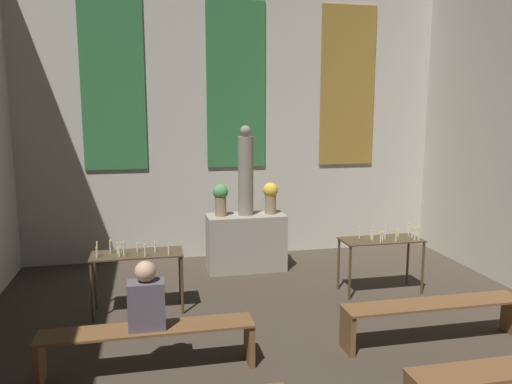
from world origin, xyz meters
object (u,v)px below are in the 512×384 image
at_px(statue, 246,173).
at_px(flower_vase_right, 271,196).
at_px(pew_back_right, 434,313).
at_px(person_seated, 146,299).
at_px(candle_rack_left, 137,261).
at_px(pew_back_left, 148,340).
at_px(candle_rack_right, 382,246).
at_px(altar, 246,242).
at_px(flower_vase_left, 220,198).

bearing_deg(statue, flower_vase_right, 0.00).
xyz_separation_m(pew_back_right, person_seated, (-3.17, 0.00, 0.43)).
xyz_separation_m(candle_rack_left, pew_back_left, (0.14, -1.62, -0.34)).
relative_size(flower_vase_right, pew_back_right, 0.24).
relative_size(flower_vase_right, person_seated, 0.75).
height_order(candle_rack_left, pew_back_right, candle_rack_left).
relative_size(statue, pew_back_left, 0.68).
bearing_deg(flower_vase_right, candle_rack_right, -47.47).
height_order(flower_vase_right, candle_rack_left, flower_vase_right).
bearing_deg(candle_rack_left, altar, 39.56).
height_order(pew_back_left, pew_back_right, same).
height_order(candle_rack_left, pew_back_left, candle_rack_left).
xyz_separation_m(altar, pew_back_right, (1.59, -3.04, -0.11)).
xyz_separation_m(altar, statue, (0.00, 0.00, 1.15)).
bearing_deg(candle_rack_right, altar, 140.41).
bearing_deg(pew_back_right, candle_rack_right, 85.20).
bearing_deg(flower_vase_left, altar, -0.00).
xyz_separation_m(flower_vase_right, pew_back_right, (1.17, -3.04, -0.87)).
distance_m(pew_back_right, person_seated, 3.20).
xyz_separation_m(statue, candle_rack_left, (-1.72, -1.42, -0.92)).
bearing_deg(person_seated, pew_back_right, -0.00).
distance_m(candle_rack_left, person_seated, 1.62).
distance_m(candle_rack_right, pew_back_right, 1.66).
bearing_deg(person_seated, candle_rack_right, 26.02).
bearing_deg(flower_vase_right, candle_rack_left, -146.35).
bearing_deg(candle_rack_right, pew_back_right, -94.80).
xyz_separation_m(flower_vase_right, person_seated, (-2.00, -3.04, -0.44)).
distance_m(flower_vase_right, candle_rack_right, 2.00).
bearing_deg(flower_vase_left, candle_rack_left, -132.56).
relative_size(altar, pew_back_left, 0.60).
bearing_deg(candle_rack_left, candle_rack_right, -0.02).
height_order(flower_vase_right, pew_back_left, flower_vase_right).
height_order(statue, flower_vase_right, statue).
bearing_deg(statue, altar, 0.00).
relative_size(altar, flower_vase_left, 2.45).
bearing_deg(candle_rack_right, flower_vase_left, 146.33).
bearing_deg(pew_back_left, flower_vase_left, 68.94).
bearing_deg(candle_rack_right, person_seated, -153.98).
height_order(flower_vase_left, flower_vase_right, same).
relative_size(statue, flower_vase_right, 2.79).
distance_m(flower_vase_left, person_seated, 3.29).
relative_size(candle_rack_left, person_seated, 1.69).
bearing_deg(flower_vase_right, altar, -180.00).
distance_m(candle_rack_right, person_seated, 3.68).
xyz_separation_m(flower_vase_left, candle_rack_left, (-1.31, -1.42, -0.54)).
distance_m(statue, pew_back_left, 3.65).
height_order(altar, flower_vase_right, flower_vase_right).
bearing_deg(altar, flower_vase_left, 180.00).
relative_size(candle_rack_left, candle_rack_right, 1.00).
relative_size(flower_vase_left, candle_rack_left, 0.44).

